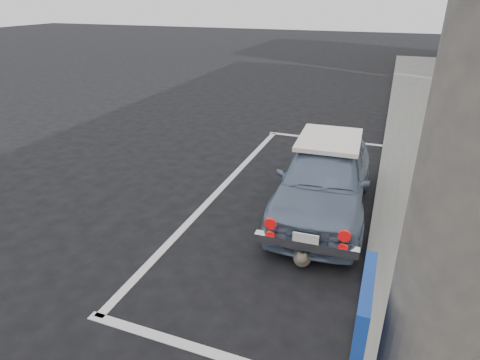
# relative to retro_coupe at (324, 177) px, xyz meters

# --- Properties ---
(ground) EXTENTS (80.00, 80.00, 0.00)m
(ground) POSITION_rel_retro_coupe_xyz_m (-0.98, -2.87, -0.60)
(ground) COLOR black
(ground) RESTS_ON ground
(sidewalk) EXTENTS (2.80, 40.00, 0.15)m
(sidewalk) POSITION_rel_retro_coupe_xyz_m (2.22, -0.87, -0.53)
(sidewalk) COLOR slate
(sidewalk) RESTS_ON ground
(pline_rear) EXTENTS (3.00, 0.12, 0.01)m
(pline_rear) POSITION_rel_retro_coupe_xyz_m (-0.48, -3.37, -0.60)
(pline_rear) COLOR silver
(pline_rear) RESTS_ON ground
(pline_front) EXTENTS (3.00, 0.12, 0.01)m
(pline_front) POSITION_rel_retro_coupe_xyz_m (-0.48, 3.63, -0.60)
(pline_front) COLOR silver
(pline_front) RESTS_ON ground
(pline_side) EXTENTS (0.12, 7.00, 0.01)m
(pline_side) POSITION_rel_retro_coupe_xyz_m (-1.88, 0.13, -0.60)
(pline_side) COLOR silver
(pline_side) RESTS_ON ground
(retro_coupe) EXTENTS (1.56, 3.55, 1.19)m
(retro_coupe) POSITION_rel_retro_coupe_xyz_m (0.00, 0.00, 0.00)
(retro_coupe) COLOR slate
(retro_coupe) RESTS_ON ground
(cat) EXTENTS (0.29, 0.56, 0.30)m
(cat) POSITION_rel_retro_coupe_xyz_m (0.03, -1.60, -0.46)
(cat) COLOR #65574D
(cat) RESTS_ON ground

